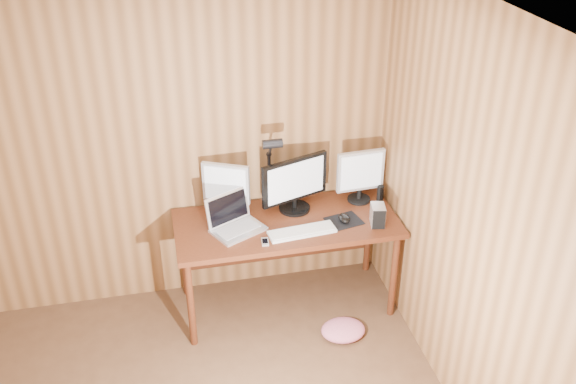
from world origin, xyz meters
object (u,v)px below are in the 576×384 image
object	(u,v)px
keyboard	(302,231)
laptop	(234,221)
phone	(265,242)
speaker	(380,193)
desk	(284,230)
hard_drive	(378,215)
desk_lamp	(271,161)
monitor_right	(360,175)
mouse	(344,218)
monitor_center	(295,184)
monitor_left	(226,187)

from	to	relation	value
keyboard	laptop	bearing A→B (deg)	154.50
phone	speaker	distance (m)	1.03
desk	speaker	world-z (taller)	speaker
hard_drive	desk_lamp	bearing A→B (deg)	160.53
keyboard	desk	bearing A→B (deg)	101.21
monitor_right	phone	distance (m)	0.92
desk_lamp	speaker	bearing A→B (deg)	5.47
hard_drive	phone	world-z (taller)	hard_drive
monitor_right	hard_drive	world-z (taller)	monitor_right
mouse	monitor_right	bearing A→B (deg)	39.09
desk	monitor_center	xyz separation A→B (m)	(0.09, 0.08, 0.34)
laptop	keyboard	world-z (taller)	laptop
speaker	laptop	bearing A→B (deg)	-172.72
keyboard	hard_drive	world-z (taller)	hard_drive
monitor_left	keyboard	size ratio (longest dim) A/B	0.82
monitor_left	mouse	distance (m)	0.88
monitor_center	mouse	bearing A→B (deg)	-56.79
mouse	phone	bearing A→B (deg)	179.56
desk	monitor_center	distance (m)	0.36
hard_drive	phone	bearing A→B (deg)	-164.85
desk	laptop	bearing A→B (deg)	-168.35
monitor_right	laptop	distance (m)	1.01
monitor_left	desk	bearing A→B (deg)	6.33
monitor_center	phone	xyz separation A→B (m)	(-0.29, -0.38, -0.21)
speaker	desk_lamp	xyz separation A→B (m)	(-0.82, 0.09, 0.32)
desk	phone	bearing A→B (deg)	-123.51
desk	phone	size ratio (longest dim) A/B	16.18
monitor_center	mouse	distance (m)	0.43
monitor_center	phone	size ratio (longest dim) A/B	5.17
monitor_left	keyboard	world-z (taller)	monitor_left
monitor_right	phone	size ratio (longest dim) A/B	4.16
keyboard	phone	distance (m)	0.28
monitor_right	phone	world-z (taller)	monitor_right
desk	speaker	bearing A→B (deg)	5.04
monitor_center	monitor_right	distance (m)	0.51
monitor_left	keyboard	distance (m)	0.64
speaker	keyboard	bearing A→B (deg)	-155.59
speaker	desk_lamp	distance (m)	0.88
phone	mouse	bearing A→B (deg)	19.07
monitor_left	laptop	size ratio (longest dim) A/B	0.92
desk	hard_drive	size ratio (longest dim) A/B	10.42
monitor_left	mouse	xyz separation A→B (m)	(0.80, -0.30, -0.19)
monitor_center	keyboard	world-z (taller)	monitor_center
phone	speaker	bearing A→B (deg)	26.88
monitor_right	keyboard	distance (m)	0.66
laptop	speaker	size ratio (longest dim) A/B	3.53
monitor_right	hard_drive	xyz separation A→B (m)	(0.02, -0.35, -0.14)
monitor_center	speaker	world-z (taller)	monitor_center
monitor_left	monitor_right	distance (m)	1.00
monitor_left	mouse	world-z (taller)	monitor_left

